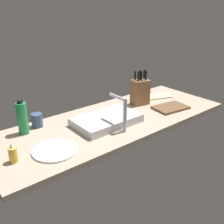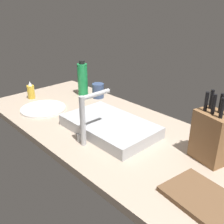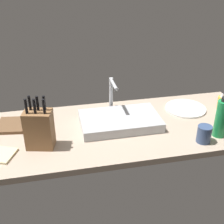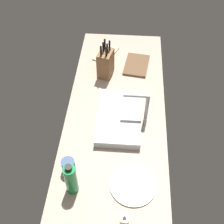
# 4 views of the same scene
# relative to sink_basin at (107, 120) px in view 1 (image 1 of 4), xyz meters

# --- Properties ---
(countertop_slab) EXTENTS (1.81, 0.66, 0.04)m
(countertop_slab) POSITION_rel_sink_basin_xyz_m (-0.08, -0.03, -0.04)
(countertop_slab) COLOR tan
(countertop_slab) RESTS_ON ground
(sink_basin) EXTENTS (0.46, 0.28, 0.05)m
(sink_basin) POSITION_rel_sink_basin_xyz_m (0.00, 0.00, 0.00)
(sink_basin) COLOR #B7BABF
(sink_basin) RESTS_ON countertop_slab
(faucet) EXTENTS (0.06, 0.16, 0.23)m
(faucet) POSITION_rel_sink_basin_xyz_m (-0.02, 0.15, 0.11)
(faucet) COLOR #B7BABF
(faucet) RESTS_ON countertop_slab
(knife_block) EXTENTS (0.16, 0.12, 0.28)m
(knife_block) POSITION_rel_sink_basin_xyz_m (-0.45, -0.13, 0.08)
(knife_block) COLOR brown
(knife_block) RESTS_ON countertop_slab
(cutting_board) EXTENTS (0.29, 0.21, 0.02)m
(cutting_board) POSITION_rel_sink_basin_xyz_m (-0.57, 0.10, -0.02)
(cutting_board) COLOR brown
(cutting_board) RESTS_ON countertop_slab
(soap_bottle) EXTENTS (0.05, 0.05, 0.11)m
(soap_bottle) POSITION_rel_sink_basin_xyz_m (0.68, 0.06, 0.02)
(soap_bottle) COLOR gold
(soap_bottle) RESTS_ON countertop_slab
(water_bottle) EXTENTS (0.07, 0.07, 0.23)m
(water_bottle) POSITION_rel_sink_basin_xyz_m (0.51, -0.22, 0.08)
(water_bottle) COLOR #1E8E47
(water_bottle) RESTS_ON countertop_slab
(dinner_plate) EXTENTS (0.26, 0.26, 0.01)m
(dinner_plate) POSITION_rel_sink_basin_xyz_m (0.46, 0.10, -0.02)
(dinner_plate) COLOR white
(dinner_plate) RESTS_ON countertop_slab
(dish_towel) EXTENTS (0.27, 0.21, 0.01)m
(dish_towel) POSITION_rel_sink_basin_xyz_m (-0.70, -0.15, -0.02)
(dish_towel) COLOR beige
(dish_towel) RESTS_ON countertop_slab
(coffee_mug) EXTENTS (0.08, 0.08, 0.09)m
(coffee_mug) POSITION_rel_sink_basin_xyz_m (0.40, -0.26, 0.02)
(coffee_mug) COLOR #384C75
(coffee_mug) RESTS_ON countertop_slab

